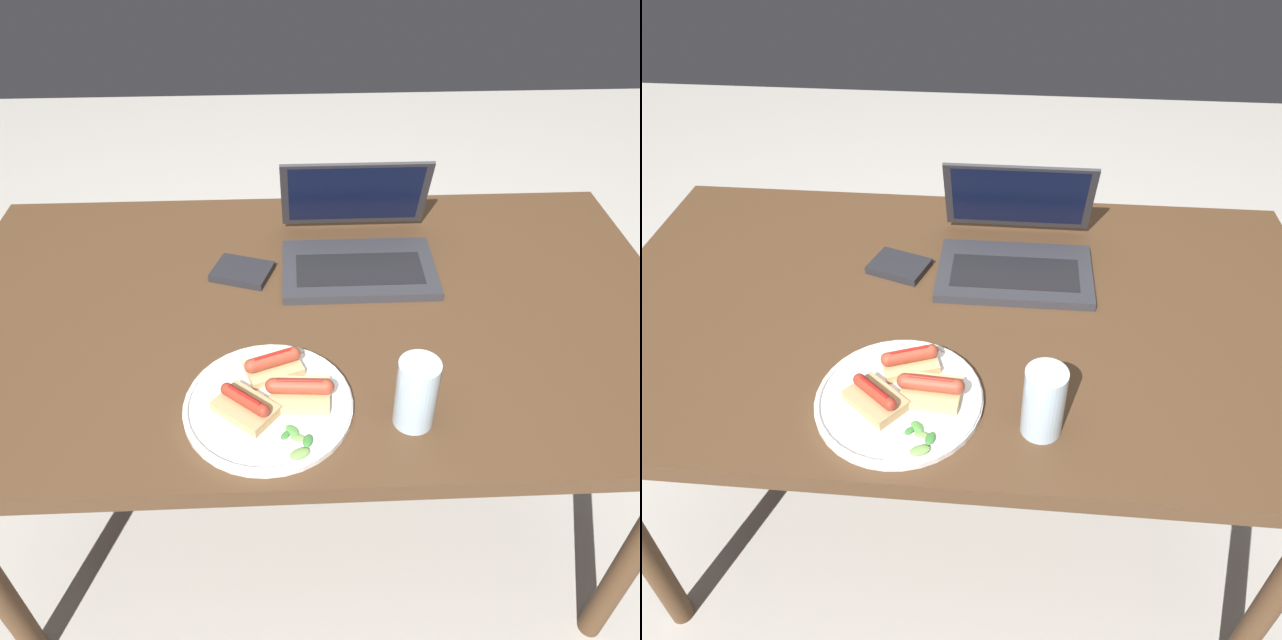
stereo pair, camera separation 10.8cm
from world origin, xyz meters
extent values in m
plane|color=#B7B2A8|center=(0.00, 0.00, 0.00)|extent=(6.00, 6.00, 0.00)
cube|color=#4C331E|center=(0.00, 0.00, 0.69)|extent=(1.42, 0.84, 0.04)
cylinder|color=#4C331E|center=(0.62, 0.33, 0.34)|extent=(0.05, 0.05, 0.67)
cylinder|color=#4C331E|center=(-0.62, 0.33, 0.34)|extent=(0.05, 0.05, 0.67)
cylinder|color=#4C331E|center=(0.62, -0.33, 0.34)|extent=(0.05, 0.05, 0.67)
cube|color=#2D2D33|center=(0.10, 0.10, 0.72)|extent=(0.31, 0.20, 0.02)
cube|color=black|center=(0.10, 0.09, 0.73)|extent=(0.26, 0.11, 0.00)
cube|color=#2D2D33|center=(0.10, 0.24, 0.81)|extent=(0.31, 0.08, 0.18)
cube|color=#0C1433|center=(0.10, 0.23, 0.82)|extent=(0.28, 0.07, 0.16)
cylinder|color=white|center=(-0.08, -0.26, 0.71)|extent=(0.27, 0.27, 0.01)
torus|color=white|center=(-0.08, -0.26, 0.72)|extent=(0.27, 0.27, 0.01)
cube|color=tan|center=(-0.11, -0.28, 0.73)|extent=(0.11, 0.11, 0.02)
cylinder|color=maroon|center=(-0.11, -0.28, 0.75)|extent=(0.07, 0.06, 0.02)
sphere|color=maroon|center=(-0.14, -0.25, 0.75)|extent=(0.02, 0.02, 0.02)
sphere|color=maroon|center=(-0.08, -0.30, 0.75)|extent=(0.02, 0.02, 0.02)
cylinder|color=red|center=(-0.11, -0.28, 0.76)|extent=(0.05, 0.04, 0.01)
cube|color=tan|center=(-0.07, -0.19, 0.73)|extent=(0.11, 0.09, 0.01)
cylinder|color=#9E3D28|center=(-0.07, -0.19, 0.75)|extent=(0.08, 0.05, 0.02)
sphere|color=#9E3D28|center=(-0.10, -0.20, 0.75)|extent=(0.02, 0.02, 0.02)
sphere|color=#9E3D28|center=(-0.03, -0.17, 0.75)|extent=(0.02, 0.02, 0.02)
cylinder|color=red|center=(-0.07, -0.19, 0.76)|extent=(0.06, 0.03, 0.00)
cube|color=tan|center=(-0.03, -0.25, 0.73)|extent=(0.10, 0.08, 0.01)
cylinder|color=#9E3D28|center=(-0.03, -0.25, 0.75)|extent=(0.09, 0.03, 0.03)
sphere|color=#9E3D28|center=(-0.07, -0.25, 0.75)|extent=(0.03, 0.03, 0.03)
sphere|color=#9E3D28|center=(0.02, -0.25, 0.75)|extent=(0.03, 0.03, 0.03)
cylinder|color=red|center=(-0.03, -0.25, 0.76)|extent=(0.07, 0.01, 0.01)
ellipsoid|color=#387A33|center=(-0.02, -0.34, 0.72)|extent=(0.02, 0.03, 0.01)
ellipsoid|color=#709E4C|center=(-0.03, -0.37, 0.72)|extent=(0.04, 0.03, 0.01)
ellipsoid|color=#4C8E3D|center=(-0.04, -0.32, 0.72)|extent=(0.03, 0.03, 0.01)
ellipsoid|color=#709E4C|center=(-0.03, -0.33, 0.72)|extent=(0.02, 0.02, 0.01)
ellipsoid|color=#387A33|center=(-0.05, -0.33, 0.72)|extent=(0.02, 0.02, 0.01)
cylinder|color=silver|center=(0.15, -0.30, 0.77)|extent=(0.06, 0.06, 0.12)
cube|color=#232328|center=(-0.14, 0.11, 0.72)|extent=(0.14, 0.12, 0.02)
camera|label=1|loc=(-0.02, -0.94, 1.47)|focal=35.00mm
camera|label=2|loc=(0.08, -0.93, 1.47)|focal=35.00mm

